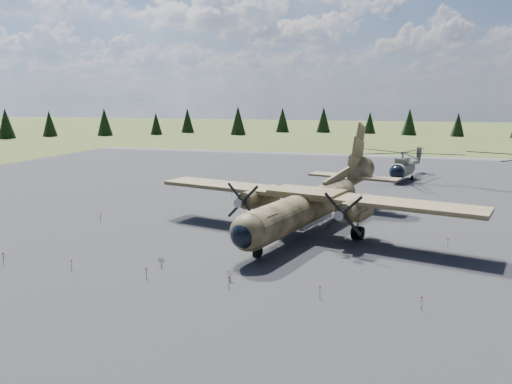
# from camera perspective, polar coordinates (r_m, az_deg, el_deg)

# --- Properties ---
(ground) EXTENTS (500.00, 500.00, 0.00)m
(ground) POSITION_cam_1_polar(r_m,az_deg,el_deg) (46.12, 0.11, -4.78)
(ground) COLOR #4C5A28
(ground) RESTS_ON ground
(apron) EXTENTS (120.00, 120.00, 0.04)m
(apron) POSITION_cam_1_polar(r_m,az_deg,el_deg) (55.51, 3.00, -2.15)
(apron) COLOR #58585C
(apron) RESTS_ON ground
(transport_plane) EXTENTS (30.73, 27.50, 10.20)m
(transport_plane) POSITION_cam_1_polar(r_m,az_deg,el_deg) (46.83, 6.37, -0.93)
(transport_plane) COLOR #35371D
(transport_plane) RESTS_ON ground
(helicopter_near) EXTENTS (20.90, 21.85, 4.41)m
(helicopter_near) POSITION_cam_1_polar(r_m,az_deg,el_deg) (78.62, 16.47, 3.51)
(helicopter_near) COLOR slate
(helicopter_near) RESTS_ON ground
(info_placard_left) EXTENTS (0.45, 0.25, 0.68)m
(info_placard_left) POSITION_cam_1_polar(r_m,az_deg,el_deg) (37.76, -10.78, -7.77)
(info_placard_left) COLOR gray
(info_placard_left) RESTS_ON ground
(info_placard_right) EXTENTS (0.52, 0.33, 0.76)m
(info_placard_right) POSITION_cam_1_polar(r_m,az_deg,el_deg) (34.44, -3.02, -9.33)
(info_placard_right) COLOR gray
(info_placard_right) RESTS_ON ground
(barrier_fence) EXTENTS (33.12, 29.62, 0.85)m
(barrier_fence) POSITION_cam_1_polar(r_m,az_deg,el_deg) (46.04, -0.47, -4.16)
(barrier_fence) COLOR silver
(barrier_fence) RESTS_ON ground
(treeline) EXTENTS (283.65, 289.18, 10.90)m
(treeline) POSITION_cam_1_polar(r_m,az_deg,el_deg) (40.73, -0.44, 0.02)
(treeline) COLOR black
(treeline) RESTS_ON ground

